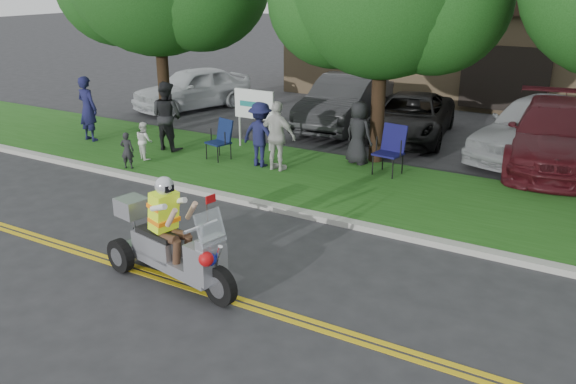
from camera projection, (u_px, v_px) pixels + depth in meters
The scene contains 22 objects.
ground at pixel (183, 266), 10.47m from camera, with size 120.00×120.00×0.00m, color #28282B.
centerline_near at pixel (160, 280), 10.00m from camera, with size 60.00×0.10×0.01m, color gold.
centerline_far at pixel (167, 276), 10.13m from camera, with size 60.00×0.10×0.01m, color gold.
curb at pixel (276, 208), 12.92m from camera, with size 60.00×0.25×0.12m, color #A8A89E.
grass_verge at pixel (323, 180), 14.66m from camera, with size 60.00×4.00×0.10m, color #1D4E14.
commercial_building at pixel (529, 46), 24.20m from camera, with size 18.00×8.20×4.00m.
business_sign at pixel (254, 108), 16.78m from camera, with size 1.25×0.06×1.75m.
trike_scooter at pixel (170, 245), 9.79m from camera, with size 2.71×1.13×1.78m.
lawn_chair_a at pixel (222, 137), 16.02m from camera, with size 0.67×0.69×1.04m.
lawn_chair_b at pixel (391, 146), 14.82m from camera, with size 0.70×0.72×1.19m.
spectator_adult_left at pixel (88, 109), 17.68m from camera, with size 0.69×0.45×1.88m, color #171842.
spectator_adult_mid at pixel (167, 116), 16.75m from camera, with size 0.92×0.72×1.89m, color black.
spectator_adult_right at pixel (278, 136), 14.97m from camera, with size 1.02×0.42×1.73m, color beige.
spectator_chair_a at pixel (261, 134), 15.32m from camera, with size 1.06×0.61×1.64m, color #171940.
spectator_chair_b at pixel (358, 133), 15.52m from camera, with size 0.79×0.52×1.62m, color black.
child_left at pixel (127, 150), 15.24m from camera, with size 0.34×0.22×0.93m, color black.
child_right at pixel (144, 141), 16.01m from camera, with size 0.48×0.38×0.99m, color white.
parked_car_far_left at pixel (193, 88), 22.40m from camera, with size 1.81×4.50×1.53m, color silver.
parked_car_left at pixel (345, 102), 19.70m from camera, with size 1.75×5.03×1.66m, color #2C2C2F.
parked_car_mid at pixel (410, 117), 18.38m from camera, with size 2.19×4.75×1.32m, color black.
parked_car_right at pixel (555, 135), 15.69m from camera, with size 2.31×5.68×1.65m, color #430F15.
parked_car_far_right at pixel (538, 127), 16.29m from camera, with size 2.06×5.12×1.74m, color #9A9DA1.
Camera 1 is at (6.35, -7.19, 4.74)m, focal length 38.00 mm.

